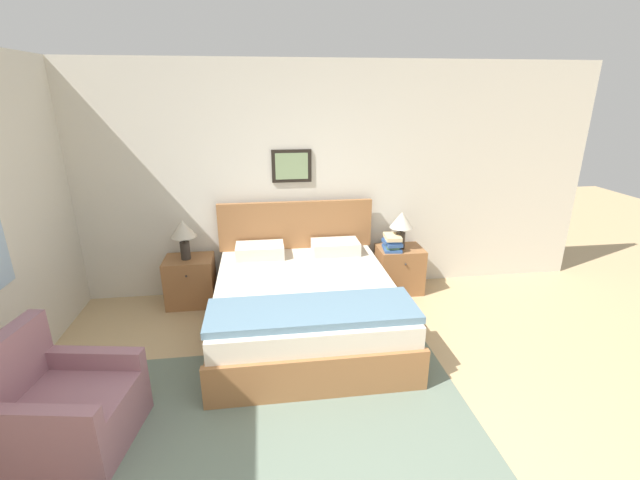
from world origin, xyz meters
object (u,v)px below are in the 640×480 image
nightstand_near_window (191,281)px  table_lamp_by_door (402,223)px  table_lamp_near_window (183,232)px  bed (305,304)px  armchair (63,408)px  nightstand_by_door (399,269)px

nightstand_near_window → table_lamp_by_door: 2.46m
nightstand_near_window → table_lamp_near_window: 0.58m
nightstand_near_window → table_lamp_by_door: table_lamp_by_door is taller
table_lamp_near_window → nightstand_near_window: bearing=28.4°
nightstand_near_window → table_lamp_near_window: table_lamp_near_window is taller
bed → armchair: (-1.75, -1.18, -0.03)m
nightstand_by_door → table_lamp_by_door: (-0.01, -0.01, 0.58)m
armchair → nightstand_near_window: bearing=174.0°
bed → table_lamp_by_door: 1.52m
bed → table_lamp_near_window: bed is taller
nightstand_by_door → table_lamp_near_window: (-2.42, -0.01, 0.58)m
armchair → nightstand_near_window: size_ratio=1.66×
bed → table_lamp_near_window: (-1.22, 0.77, 0.55)m
table_lamp_near_window → nightstand_by_door: bearing=0.2°
bed → nightstand_near_window: 1.43m
bed → table_lamp_by_door: (1.19, 0.77, 0.55)m
bed → table_lamp_near_window: bearing=147.7°
bed → table_lamp_near_window: 1.55m
bed → table_lamp_by_door: size_ratio=4.55×
bed → nightstand_by_door: (1.20, 0.78, -0.03)m
armchair → nightstand_near_window: 2.04m
table_lamp_near_window → table_lamp_by_door: bearing=0.0°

